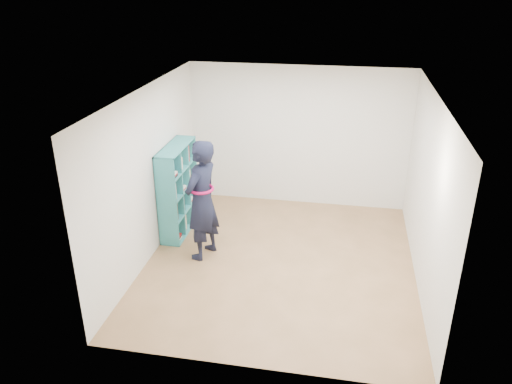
# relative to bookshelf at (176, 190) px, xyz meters

# --- Properties ---
(floor) EXTENTS (4.50, 4.50, 0.00)m
(floor) POSITION_rel_bookshelf_xyz_m (1.85, -0.72, -0.75)
(floor) COLOR brown
(floor) RESTS_ON ground
(ceiling) EXTENTS (4.50, 4.50, 0.00)m
(ceiling) POSITION_rel_bookshelf_xyz_m (1.85, -0.72, 1.85)
(ceiling) COLOR white
(ceiling) RESTS_ON wall_back
(wall_left) EXTENTS (0.02, 4.50, 2.60)m
(wall_left) POSITION_rel_bookshelf_xyz_m (-0.15, -0.72, 0.55)
(wall_left) COLOR silver
(wall_left) RESTS_ON floor
(wall_right) EXTENTS (0.02, 4.50, 2.60)m
(wall_right) POSITION_rel_bookshelf_xyz_m (3.85, -0.72, 0.55)
(wall_right) COLOR silver
(wall_right) RESTS_ON floor
(wall_back) EXTENTS (4.00, 0.02, 2.60)m
(wall_back) POSITION_rel_bookshelf_xyz_m (1.85, 1.53, 0.55)
(wall_back) COLOR silver
(wall_back) RESTS_ON floor
(wall_front) EXTENTS (4.00, 0.02, 2.60)m
(wall_front) POSITION_rel_bookshelf_xyz_m (1.85, -2.97, 0.55)
(wall_front) COLOR silver
(wall_front) RESTS_ON floor
(bookshelf) EXTENTS (0.33, 1.14, 1.52)m
(bookshelf) POSITION_rel_bookshelf_xyz_m (0.00, 0.00, 0.00)
(bookshelf) COLOR teal
(bookshelf) RESTS_ON floor
(person) EXTENTS (0.64, 0.79, 1.88)m
(person) POSITION_rel_bookshelf_xyz_m (0.65, -0.71, 0.20)
(person) COLOR black
(person) RESTS_ON floor
(smartphone) EXTENTS (0.03, 0.09, 0.13)m
(smartphone) POSITION_rel_bookshelf_xyz_m (0.53, -0.60, 0.32)
(smartphone) COLOR silver
(smartphone) RESTS_ON person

